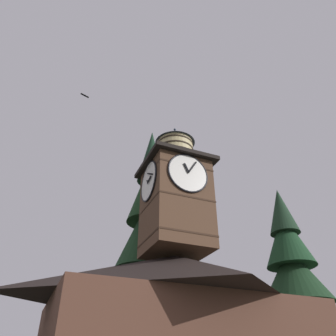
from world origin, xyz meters
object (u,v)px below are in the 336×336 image
object	(u,v)px
clock_tower	(175,192)
pine_tree_aside	(301,309)
pine_tree_behind	(148,280)
building_main	(176,335)
moon	(167,310)
flying_bird_high	(85,96)

from	to	relation	value
clock_tower	pine_tree_aside	distance (m)	11.48
pine_tree_aside	pine_tree_behind	bearing A→B (deg)	-12.26
building_main	pine_tree_aside	distance (m)	10.10
moon	flying_bird_high	world-z (taller)	flying_bird_high
clock_tower	moon	world-z (taller)	clock_tower
clock_tower	pine_tree_behind	xyz separation A→B (m)	(0.12, -4.21, -4.26)
pine_tree_aside	flying_bird_high	size ratio (longest dim) A/B	22.27
pine_tree_aside	flying_bird_high	xyz separation A→B (m)	(15.73, -1.27, 14.36)
pine_tree_aside	building_main	bearing A→B (deg)	10.52
pine_tree_aside	moon	size ratio (longest dim) A/B	7.18
building_main	moon	size ratio (longest dim) A/B	6.08
pine_tree_aside	flying_bird_high	distance (m)	21.33
pine_tree_behind	flying_bird_high	size ratio (longest dim) A/B	28.71
building_main	pine_tree_behind	size ratio (longest dim) A/B	0.66
building_main	flying_bird_high	world-z (taller)	flying_bird_high
pine_tree_behind	moon	world-z (taller)	pine_tree_behind
pine_tree_behind	pine_tree_aside	size ratio (longest dim) A/B	1.29
moon	building_main	bearing A→B (deg)	67.95
clock_tower	pine_tree_behind	distance (m)	5.99
moon	pine_tree_behind	bearing A→B (deg)	65.66
pine_tree_aside	flying_bird_high	world-z (taller)	flying_bird_high
building_main	moon	bearing A→B (deg)	-112.05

